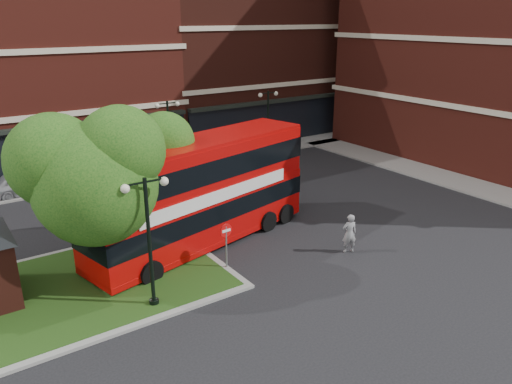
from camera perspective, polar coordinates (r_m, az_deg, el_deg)
ground at (r=21.48m, az=2.39°, el=-8.70°), size 120.00×120.00×0.00m
pavement_far at (r=35.07m, az=-14.00°, el=2.20°), size 44.00×3.00×0.12m
pavement_side at (r=34.28m, az=22.90°, el=0.81°), size 3.00×28.00×0.12m
terrace_far_right at (r=46.68m, az=-1.55°, el=16.87°), size 18.00×12.00×16.00m
traffic_island at (r=20.98m, az=-21.05°, el=-10.65°), size 12.60×7.60×0.15m
tree_island_west at (r=19.07m, az=-18.38°, el=2.18°), size 5.40×4.71×7.21m
tree_island_east at (r=22.41m, az=-12.75°, el=3.74°), size 4.46×3.90×6.29m
lamp_island at (r=17.95m, az=-12.13°, el=-5.03°), size 1.72×0.36×5.00m
lamp_far_left at (r=33.30m, az=-9.91°, el=6.52°), size 1.72×0.36×5.00m
lamp_far_right at (r=37.26m, az=1.38°, el=8.18°), size 1.72×0.36×5.00m
bus at (r=22.76m, az=-6.37°, el=0.74°), size 11.75×5.14×4.38m
woman at (r=22.86m, az=10.62°, el=-4.67°), size 0.78×0.65×1.83m
car_silver at (r=32.80m, az=-24.84°, el=0.97°), size 4.34×1.85×1.46m
car_white at (r=36.07m, az=-2.66°, el=4.26°), size 4.16×1.61×1.35m
no_entry_sign at (r=20.75m, az=-3.44°, el=-5.19°), size 0.58×0.09×2.09m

